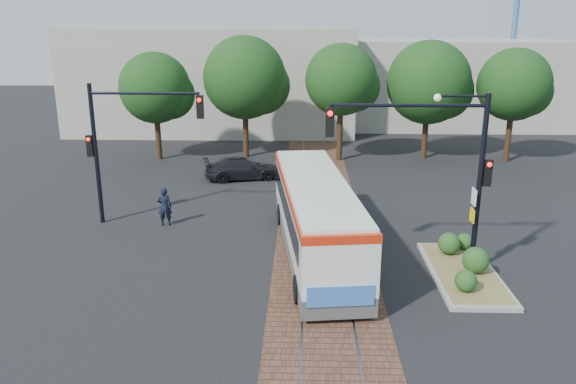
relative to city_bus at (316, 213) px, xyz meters
The scene contains 10 objects.
ground 1.81m from the city_bus, 71.53° to the right, with size 120.00×120.00×0.00m, color black.
trackbed 3.55m from the city_bus, 84.98° to the left, with size 3.60×40.00×0.02m.
tree_row 15.99m from the city_bus, 84.54° to the left, with size 26.40×5.60×7.67m.
warehouses 28.00m from the city_bus, 90.51° to the left, with size 40.00×13.00×8.00m.
city_bus is the anchor object (origin of this frame).
traffic_island 5.53m from the city_bus, 18.76° to the right, with size 2.20×5.20×1.13m.
signal_pole_main 5.14m from the city_bus, 21.62° to the right, with size 5.49×0.46×6.00m.
signal_pole_left 8.98m from the city_bus, 158.64° to the left, with size 4.99×0.34×6.00m.
officer 7.05m from the city_bus, 155.57° to the left, with size 0.61×0.40×1.67m, color black.
parked_car 11.22m from the city_bus, 110.33° to the left, with size 1.70×4.19×1.21m, color black.
Camera 1 is at (-0.72, -18.84, 8.31)m, focal length 35.00 mm.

